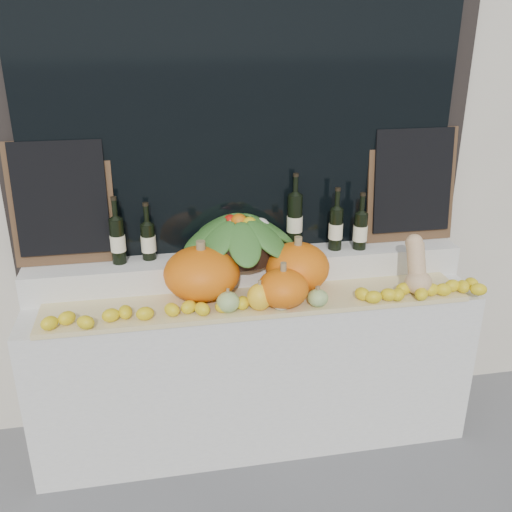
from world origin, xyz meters
TOP-DOWN VIEW (x-y plane):
  - storefront_facade at (0.00, 2.25)m, footprint 7.00×0.94m
  - display_sill at (0.00, 1.52)m, footprint 2.30×0.55m
  - rear_tier at (0.00, 1.68)m, footprint 2.30×0.25m
  - straw_bedding at (0.00, 1.40)m, footprint 2.10×0.32m
  - pumpkin_left at (-0.26, 1.48)m, footprint 0.40×0.40m
  - pumpkin_right at (0.22, 1.49)m, footprint 0.33×0.33m
  - pumpkin_center at (0.11, 1.32)m, footprint 0.29×0.29m
  - butternut_squash at (0.81, 1.36)m, footprint 0.14×0.20m
  - decorative_gourds at (0.05, 1.30)m, footprint 0.54×0.13m
  - lemon_heap at (0.00, 1.29)m, footprint 2.20×0.16m
  - produce_bowl at (-0.05, 1.66)m, footprint 0.62×0.62m
  - wine_bottle_far_left at (-0.67, 1.68)m, footprint 0.08×0.08m
  - wine_bottle_near_left at (-0.52, 1.71)m, footprint 0.08×0.08m
  - wine_bottle_tall at (0.26, 1.71)m, footprint 0.08×0.08m
  - wine_bottle_near_right at (0.47, 1.66)m, footprint 0.08×0.08m
  - wine_bottle_far_right at (0.61, 1.65)m, footprint 0.08×0.08m
  - chalkboard_left at (-0.92, 1.74)m, footprint 0.50×0.10m
  - chalkboard_right at (0.92, 1.74)m, footprint 0.50×0.10m

SIDE VIEW (x-z plane):
  - display_sill at x=0.00m, z-range 0.00..0.88m
  - straw_bedding at x=0.00m, z-range 0.88..0.90m
  - lemon_heap at x=0.00m, z-range 0.91..0.97m
  - decorative_gourds at x=0.05m, z-range 0.88..1.03m
  - rear_tier at x=0.00m, z-range 0.88..1.04m
  - pumpkin_center at x=0.11m, z-range 0.91..1.09m
  - pumpkin_right at x=0.22m, z-range 0.91..1.15m
  - butternut_squash at x=0.81m, z-range 0.89..1.17m
  - pumpkin_left at x=-0.26m, z-range 0.91..1.16m
  - wine_bottle_near_left at x=-0.52m, z-range 0.99..1.29m
  - wine_bottle_far_right at x=0.61m, z-range 0.99..1.30m
  - produce_bowl at x=-0.05m, z-range 1.03..1.28m
  - wine_bottle_near_right at x=0.47m, z-range 0.99..1.33m
  - wine_bottle_far_left at x=-0.67m, z-range 0.99..1.34m
  - wine_bottle_tall at x=0.26m, z-range 0.99..1.40m
  - chalkboard_left at x=-0.92m, z-range 1.05..1.67m
  - chalkboard_right at x=0.92m, z-range 1.05..1.67m
  - storefront_facade at x=0.00m, z-range 0.00..4.50m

